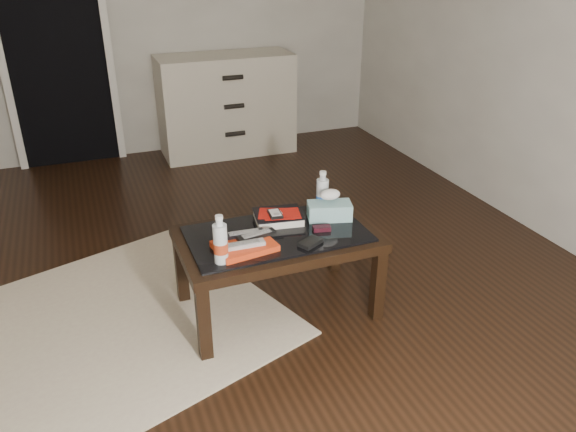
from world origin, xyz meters
name	(u,v)px	position (x,y,z in m)	size (l,w,h in m)	color
ground	(169,295)	(0.00, 0.00, 0.00)	(5.00, 5.00, 0.00)	black
doorway	(55,45)	(-0.40, 2.47, 1.02)	(0.90, 0.08, 2.07)	black
coffee_table	(277,244)	(0.53, -0.33, 0.40)	(1.00, 0.60, 0.46)	black
rug	(72,342)	(-0.53, -0.24, 0.01)	(2.00, 1.50, 0.01)	beige
dresser	(226,105)	(0.98, 2.23, 0.45)	(1.20, 0.53, 0.90)	beige
magazines	(245,246)	(0.33, -0.43, 0.48)	(0.28, 0.21, 0.03)	red
remote_silver	(244,244)	(0.32, -0.46, 0.50)	(0.20, 0.05, 0.02)	#A8A8AD
remote_black_front	(257,235)	(0.41, -0.39, 0.50)	(0.20, 0.05, 0.02)	black
remote_black_back	(244,234)	(0.35, -0.35, 0.50)	(0.20, 0.05, 0.02)	black
textbook	(278,217)	(0.59, -0.21, 0.48)	(0.25, 0.20, 0.05)	black
dvd_mailers	(277,213)	(0.58, -0.21, 0.51)	(0.19, 0.14, 0.01)	#B3130B
ipod	(275,214)	(0.56, -0.24, 0.52)	(0.06, 0.10, 0.02)	black
flip_phone	(322,228)	(0.76, -0.39, 0.47)	(0.09, 0.05, 0.02)	black
wallet	(310,242)	(0.65, -0.50, 0.47)	(0.12, 0.07, 0.02)	black
water_bottle_left	(220,239)	(0.20, -0.51, 0.58)	(0.07, 0.07, 0.24)	silver
water_bottle_right	(322,192)	(0.85, -0.19, 0.58)	(0.07, 0.07, 0.24)	silver
tissue_box	(329,211)	(0.85, -0.28, 0.51)	(0.23, 0.12, 0.09)	teal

